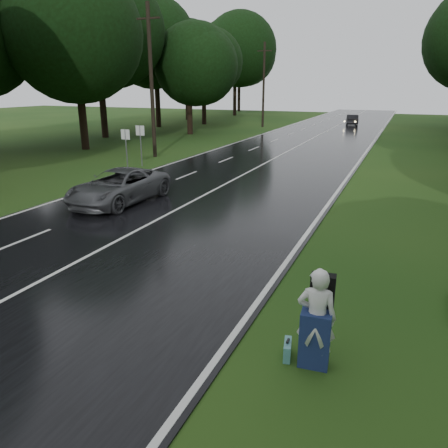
# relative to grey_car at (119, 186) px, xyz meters

# --- Properties ---
(ground) EXTENTS (160.00, 160.00, 0.00)m
(ground) POSITION_rel_grey_car_xyz_m (2.94, -7.42, -0.78)
(ground) COLOR #254514
(ground) RESTS_ON ground
(road) EXTENTS (12.00, 140.00, 0.04)m
(road) POSITION_rel_grey_car_xyz_m (2.94, 12.58, -0.76)
(road) COLOR black
(road) RESTS_ON ground
(lane_center) EXTENTS (0.12, 140.00, 0.01)m
(lane_center) POSITION_rel_grey_car_xyz_m (2.94, 12.58, -0.73)
(lane_center) COLOR silver
(lane_center) RESTS_ON road
(grey_car) EXTENTS (2.67, 5.42, 1.48)m
(grey_car) POSITION_rel_grey_car_xyz_m (0.00, 0.00, 0.00)
(grey_car) COLOR #4A4C4F
(grey_car) RESTS_ON road
(far_car) EXTENTS (2.10, 4.30, 1.36)m
(far_car) POSITION_rel_grey_car_xyz_m (4.60, 44.52, -0.06)
(far_car) COLOR black
(far_car) RESTS_ON road
(hitchhiker) EXTENTS (0.77, 0.71, 2.01)m
(hitchhiker) POSITION_rel_grey_car_xyz_m (10.49, -8.25, 0.15)
(hitchhiker) COLOR silver
(hitchhiker) RESTS_ON ground
(suitcase) EXTENTS (0.23, 0.49, 0.34)m
(suitcase) POSITION_rel_grey_car_xyz_m (9.97, -8.23, -0.61)
(suitcase) COLOR teal
(suitcase) RESTS_ON ground
(utility_pole_mid) EXTENTS (1.80, 0.28, 10.45)m
(utility_pole_mid) POSITION_rel_grey_car_xyz_m (-5.56, 11.97, -0.78)
(utility_pole_mid) COLOR black
(utility_pole_mid) RESTS_ON ground
(utility_pole_far) EXTENTS (1.80, 0.28, 10.04)m
(utility_pole_far) POSITION_rel_grey_car_xyz_m (-5.56, 37.67, -0.78)
(utility_pole_far) COLOR black
(utility_pole_far) RESTS_ON ground
(road_sign_a) EXTENTS (0.61, 0.10, 2.53)m
(road_sign_a) POSITION_rel_grey_car_xyz_m (-4.26, 6.65, -0.78)
(road_sign_a) COLOR white
(road_sign_a) RESTS_ON ground
(road_sign_b) EXTENTS (0.63, 0.10, 2.63)m
(road_sign_b) POSITION_rel_grey_car_xyz_m (-4.26, 8.26, -0.78)
(road_sign_b) COLOR white
(road_sign_b) RESTS_ON ground
(tree_left_d) EXTENTS (9.49, 9.49, 14.83)m
(tree_left_d) POSITION_rel_grey_car_xyz_m (-12.96, 13.05, -0.78)
(tree_left_d) COLOR black
(tree_left_d) RESTS_ON ground
(tree_left_e) EXTENTS (7.60, 7.60, 11.88)m
(tree_left_e) POSITION_rel_grey_car_xyz_m (-10.24, 26.69, -0.78)
(tree_left_e) COLOR black
(tree_left_e) RESTS_ON ground
(tree_left_f) EXTENTS (8.90, 8.90, 13.91)m
(tree_left_f) POSITION_rel_grey_car_xyz_m (-14.13, 38.37, -0.78)
(tree_left_f) COLOR black
(tree_left_f) RESTS_ON ground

